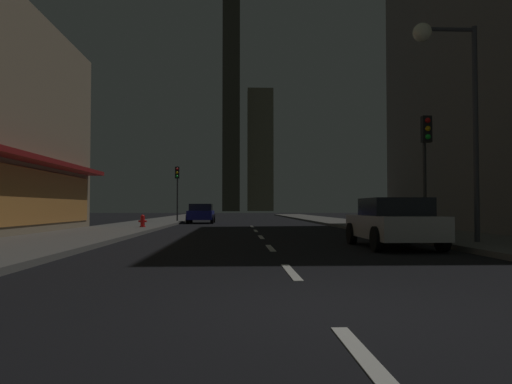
% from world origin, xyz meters
% --- Properties ---
extents(ground_plane, '(78.00, 136.00, 0.10)m').
position_xyz_m(ground_plane, '(0.00, 32.00, -0.05)').
color(ground_plane, black).
extents(sidewalk_right, '(4.00, 76.00, 0.15)m').
position_xyz_m(sidewalk_right, '(7.00, 32.00, 0.07)').
color(sidewalk_right, '#605E59').
rests_on(sidewalk_right, ground).
extents(sidewalk_left, '(4.00, 76.00, 0.15)m').
position_xyz_m(sidewalk_left, '(-7.00, 32.00, 0.07)').
color(sidewalk_left, '#605E59').
rests_on(sidewalk_left, ground).
extents(lane_marking_center, '(0.16, 28.20, 0.01)m').
position_xyz_m(lane_marking_center, '(0.00, 11.00, 0.01)').
color(lane_marking_center, silver).
rests_on(lane_marking_center, ground).
extents(skyscraper_distant_tall, '(5.49, 6.30, 69.10)m').
position_xyz_m(skyscraper_distant_tall, '(-2.50, 148.58, 34.55)').
color(skyscraper_distant_tall, '#363328').
rests_on(skyscraper_distant_tall, ground).
extents(skyscraper_distant_mid, '(8.62, 6.29, 41.35)m').
position_xyz_m(skyscraper_distant_mid, '(7.27, 158.42, 20.67)').
color(skyscraper_distant_mid, '#615C48').
rests_on(skyscraper_distant_mid, ground).
extents(car_parked_near, '(1.98, 4.24, 1.45)m').
position_xyz_m(car_parked_near, '(3.60, 8.42, 0.74)').
color(car_parked_near, silver).
rests_on(car_parked_near, ground).
extents(car_parked_far, '(1.98, 4.24, 1.45)m').
position_xyz_m(car_parked_far, '(-3.60, 30.89, 0.74)').
color(car_parked_far, navy).
rests_on(car_parked_far, ground).
extents(fire_hydrant_far_left, '(0.42, 0.30, 0.65)m').
position_xyz_m(fire_hydrant_far_left, '(-5.90, 20.15, 0.45)').
color(fire_hydrant_far_left, red).
rests_on(fire_hydrant_far_left, sidewalk_left).
extents(traffic_light_near_right, '(0.32, 0.48, 4.20)m').
position_xyz_m(traffic_light_near_right, '(5.50, 10.68, 3.19)').
color(traffic_light_near_right, '#2D2D2D').
rests_on(traffic_light_near_right, sidewalk_right).
extents(traffic_light_far_left, '(0.32, 0.48, 4.20)m').
position_xyz_m(traffic_light_far_left, '(-5.50, 31.81, 3.19)').
color(traffic_light_far_left, '#2D2D2D').
rests_on(traffic_light_far_left, sidewalk_left).
extents(street_lamp_right, '(1.96, 0.56, 6.58)m').
position_xyz_m(street_lamp_right, '(5.38, 8.61, 5.07)').
color(street_lamp_right, '#38383D').
rests_on(street_lamp_right, sidewalk_right).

